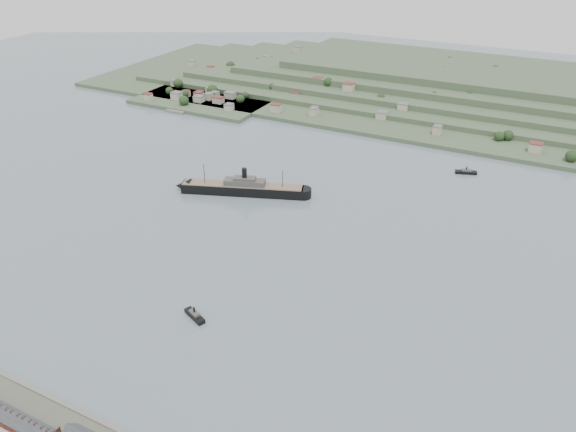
% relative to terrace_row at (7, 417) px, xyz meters
% --- Properties ---
extents(ground, '(1400.00, 1400.00, 0.00)m').
position_rel_terrace_row_xyz_m(ground, '(10.00, 168.02, -6.84)').
color(ground, slate).
rests_on(ground, ground).
extents(terrace_row, '(55.60, 9.80, 11.07)m').
position_rel_terrace_row_xyz_m(terrace_row, '(0.00, 0.00, 0.00)').
color(terrace_row, '#472019').
rests_on(terrace_row, ground).
extents(far_peninsula, '(760.00, 309.00, 30.00)m').
position_rel_terrace_row_xyz_m(far_peninsula, '(37.91, 561.12, 5.04)').
color(far_peninsula, '#3E5438').
rests_on(far_peninsula, ground).
extents(steamship, '(103.55, 46.84, 25.82)m').
position_rel_terrace_row_xyz_m(steamship, '(-30.88, 236.89, -2.07)').
color(steamship, black).
rests_on(steamship, ground).
extents(tugboat, '(15.82, 9.94, 6.96)m').
position_rel_terrace_row_xyz_m(tugboat, '(26.85, 96.87, -5.14)').
color(tugboat, black).
rests_on(tugboat, ground).
extents(ferry_west, '(20.09, 11.19, 7.27)m').
position_rel_terrace_row_xyz_m(ferry_west, '(-197.76, 393.02, -5.09)').
color(ferry_west, black).
rests_on(ferry_west, ground).
extents(ferry_east, '(18.12, 10.25, 6.56)m').
position_rel_terrace_row_xyz_m(ferry_east, '(118.26, 355.51, -5.26)').
color(ferry_east, black).
rests_on(ferry_east, ground).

